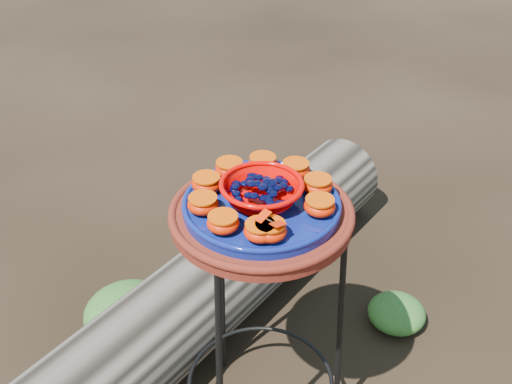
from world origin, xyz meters
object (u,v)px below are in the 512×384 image
terracotta_saucer (261,216)px  cobalt_plate (262,206)px  red_bowl (262,193)px  plant_stand (261,330)px  driftwood_log (224,276)px

terracotta_saucer → cobalt_plate: bearing=0.0°
red_bowl → plant_stand: bearing=0.0°
terracotta_saucer → driftwood_log: size_ratio=0.26×
cobalt_plate → terracotta_saucer: bearing=0.0°
plant_stand → terracotta_saucer: (0.00, 0.00, 0.37)m
red_bowl → driftwood_log: 0.77m
red_bowl → driftwood_log: bearing=73.8°
cobalt_plate → red_bowl: (0.00, 0.00, 0.04)m
terracotta_saucer → red_bowl: bearing=0.0°
terracotta_saucer → red_bowl: (0.00, 0.00, 0.07)m
plant_stand → red_bowl: 0.43m
driftwood_log → red_bowl: bearing=-106.2°
terracotta_saucer → cobalt_plate: size_ratio=1.17×
cobalt_plate → driftwood_log: bearing=73.8°
red_bowl → driftwood_log: (0.13, 0.43, -0.63)m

